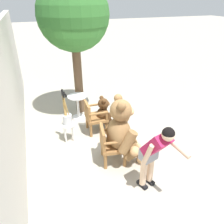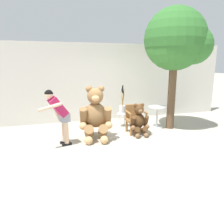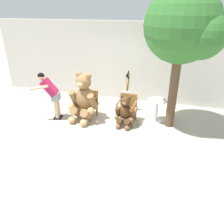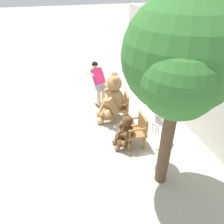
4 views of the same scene
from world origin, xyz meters
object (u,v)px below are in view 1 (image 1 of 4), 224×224
at_px(person_visitor, 155,151).
at_px(patio_tree, 75,17).
at_px(teddy_bear_large, 123,131).
at_px(teddy_bear_small, 105,114).
at_px(wooden_chair_left, 111,144).
at_px(wooden_chair_right, 94,116).
at_px(white_stool, 68,128).
at_px(round_side_table, 78,104).
at_px(brush_bucket, 67,117).

bearing_deg(person_visitor, patio_tree, 7.65).
distance_m(teddy_bear_large, teddy_bear_small, 1.33).
distance_m(wooden_chair_left, person_visitor, 1.19).
bearing_deg(person_visitor, wooden_chair_right, 11.05).
relative_size(wooden_chair_left, teddy_bear_small, 0.89).
relative_size(wooden_chair_left, white_stool, 1.87).
relative_size(person_visitor, round_side_table, 2.06).
distance_m(white_stool, brush_bucket, 0.32).
height_order(white_stool, brush_bucket, brush_bucket).
bearing_deg(person_visitor, brush_bucket, 28.70).
xyz_separation_m(teddy_bear_small, patio_tree, (1.36, 0.34, 2.29)).
bearing_deg(wooden_chair_left, teddy_bear_large, -95.51).
height_order(wooden_chair_left, teddy_bear_small, teddy_bear_small).
xyz_separation_m(teddy_bear_small, white_stool, (-0.16, 1.00, -0.12)).
distance_m(wooden_chair_left, patio_tree, 3.50).
xyz_separation_m(wooden_chair_right, round_side_table, (0.87, 0.24, -0.01)).
distance_m(round_side_table, patio_tree, 2.37).
distance_m(teddy_bear_small, white_stool, 1.02).
relative_size(wooden_chair_left, teddy_bear_large, 0.57).
bearing_deg(patio_tree, teddy_bear_large, -173.48).
relative_size(teddy_bear_large, patio_tree, 0.40).
bearing_deg(patio_tree, wooden_chair_right, -178.21).
bearing_deg(brush_bucket, wooden_chair_right, -76.87).
bearing_deg(white_stool, wooden_chair_left, -147.33).
relative_size(wooden_chair_left, round_side_table, 1.19).
bearing_deg(patio_tree, round_side_table, 158.20).
bearing_deg(teddy_bear_small, round_side_table, 31.42).
bearing_deg(brush_bucket, wooden_chair_left, -147.12).
bearing_deg(teddy_bear_small, patio_tree, 13.84).
relative_size(wooden_chair_left, person_visitor, 0.58).
distance_m(teddy_bear_large, patio_tree, 3.35).
bearing_deg(teddy_bear_large, patio_tree, 6.52).
bearing_deg(round_side_table, teddy_bear_small, -148.58).
bearing_deg(teddy_bear_small, wooden_chair_right, 89.38).
distance_m(wooden_chair_left, teddy_bear_small, 1.31).
height_order(white_stool, round_side_table, round_side_table).
bearing_deg(brush_bucket, teddy_bear_large, -139.25).
height_order(wooden_chair_left, teddy_bear_large, teddy_bear_large).
relative_size(wooden_chair_left, wooden_chair_right, 1.00).
distance_m(person_visitor, white_stool, 2.48).
bearing_deg(teddy_bear_large, brush_bucket, 40.75).
bearing_deg(patio_tree, wooden_chair_left, -179.06).
distance_m(teddy_bear_small, brush_bucket, 1.04).
height_order(wooden_chair_right, teddy_bear_large, teddy_bear_large).
xyz_separation_m(teddy_bear_large, round_side_table, (2.17, 0.50, -0.29)).
height_order(person_visitor, brush_bucket, person_visitor).
bearing_deg(brush_bucket, person_visitor, -151.30).
xyz_separation_m(wooden_chair_left, person_visitor, (-1.02, -0.45, 0.43)).
height_order(brush_bucket, patio_tree, patio_tree).
distance_m(brush_bucket, round_side_table, 1.16).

